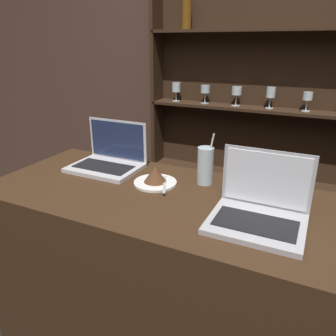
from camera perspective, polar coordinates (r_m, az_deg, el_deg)
The scene contains 7 objects.
bar_counter at distance 1.51m, azimuth 4.13°, elevation -22.58°, with size 1.70×0.61×0.98m.
back_wall at distance 2.44m, azimuth 17.26°, elevation 16.02°, with size 7.00×0.06×2.70m.
back_shelf at distance 2.42m, azimuth 14.48°, elevation 8.68°, with size 1.50×0.18×2.00m.
laptop_near at distance 1.55m, azimuth -10.22°, elevation 1.68°, with size 0.31×0.23×0.21m.
laptop_far at distance 1.11m, azimuth 15.64°, elevation -6.83°, with size 0.30×0.25×0.22m.
cake_plate at distance 1.35m, azimuth -2.24°, elevation -1.62°, with size 0.18×0.18×0.08m.
water_glass at distance 1.35m, azimuth 6.51°, elevation 0.41°, with size 0.07×0.07×0.22m.
Camera 1 is at (0.38, -0.72, 1.52)m, focal length 35.00 mm.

